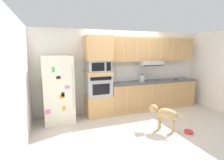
{
  "coord_description": "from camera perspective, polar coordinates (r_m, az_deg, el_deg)",
  "views": [
    {
      "loc": [
        -2.26,
        -4.07,
        1.91
      ],
      "look_at": [
        -0.72,
        0.15,
        1.14
      ],
      "focal_mm": 28.13,
      "sensor_mm": 36.0,
      "label": 1
    }
  ],
  "objects": [
    {
      "name": "microwave",
      "position": [
        5.02,
        -4.54,
        4.57
      ],
      "size": [
        0.64,
        0.54,
        0.32
      ],
      "color": "#A8AAAF",
      "rests_on": "appliance_mid_shelf"
    },
    {
      "name": "screwdriver",
      "position": [
        6.22,
        20.16,
        0.12
      ],
      "size": [
        0.17,
        0.16,
        0.03
      ],
      "color": "black",
      "rests_on": "countertop_slab"
    },
    {
      "name": "dog",
      "position": [
        4.39,
        16.49,
        -10.44
      ],
      "size": [
        0.59,
        0.68,
        0.62
      ],
      "rotation": [
        0.0,
        0.0,
        2.28
      ],
      "color": "tan",
      "rests_on": "ground"
    },
    {
      "name": "built_in_oven",
      "position": [
        5.1,
        -4.46,
        -1.7
      ],
      "size": [
        0.7,
        0.62,
        0.6
      ],
      "color": "#A8AAAF",
      "rests_on": "oven_base_cabinet"
    },
    {
      "name": "back_kitchen_wall",
      "position": [
        5.69,
        3.5,
        3.07
      ],
      "size": [
        6.2,
        0.12,
        2.5
      ],
      "primitive_type": "cube",
      "color": "silver",
      "rests_on": "ground"
    },
    {
      "name": "backsplash_panel",
      "position": [
        6.07,
        11.86,
        2.54
      ],
      "size": [
        3.01,
        0.02,
        0.5
      ],
      "primitive_type": "cube",
      "color": "white",
      "rests_on": "countertop_slab"
    },
    {
      "name": "side_panel_left",
      "position": [
        4.16,
        -27.24,
        -0.49
      ],
      "size": [
        0.12,
        7.1,
        2.5
      ],
      "primitive_type": "cube",
      "color": "silver",
      "rests_on": "ground"
    },
    {
      "name": "dog_food_bowl",
      "position": [
        4.61,
        23.63,
        -15.17
      ],
      "size": [
        0.2,
        0.2,
        0.06
      ],
      "color": "red",
      "rests_on": "ground"
    },
    {
      "name": "electric_kettle",
      "position": [
        5.57,
        9.67,
        0.55
      ],
      "size": [
        0.17,
        0.17,
        0.24
      ],
      "color": "#A8AAAF",
      "rests_on": "countertop_slab"
    },
    {
      "name": "refrigerator",
      "position": [
        4.86,
        -16.95,
        -2.91
      ],
      "size": [
        0.76,
        0.73,
        1.76
      ],
      "color": "silver",
      "rests_on": "ground"
    },
    {
      "name": "ground_plane",
      "position": [
        5.03,
        8.53,
        -12.68
      ],
      "size": [
        9.6,
        9.6,
        0.0
      ],
      "primitive_type": "plane",
      "color": "beige"
    },
    {
      "name": "appliance_upper_cabinet",
      "position": [
        5.0,
        -4.63,
        10.29
      ],
      "size": [
        0.74,
        0.62,
        0.68
      ],
      "primitive_type": "cube",
      "color": "tan",
      "rests_on": "microwave"
    },
    {
      "name": "lower_cabinet_run",
      "position": [
        5.96,
        13.09,
        -4.79
      ],
      "size": [
        2.97,
        0.63,
        0.88
      ],
      "color": "tan",
      "rests_on": "ground"
    },
    {
      "name": "oven_base_cabinet",
      "position": [
        5.25,
        -4.38,
        -8.13
      ],
      "size": [
        0.74,
        0.62,
        0.6
      ],
      "primitive_type": "cube",
      "color": "tan",
      "rests_on": "ground"
    },
    {
      "name": "countertop_slab",
      "position": [
        5.87,
        13.24,
        -0.43
      ],
      "size": [
        3.01,
        0.64,
        0.04
      ],
      "primitive_type": "cube",
      "color": "#4C4C51",
      "rests_on": "lower_cabinet_run"
    },
    {
      "name": "appliance_mid_shelf",
      "position": [
        5.04,
        -4.52,
        2.2
      ],
      "size": [
        0.74,
        0.62,
        0.1
      ],
      "primitive_type": "cube",
      "color": "tan",
      "rests_on": "built_in_oven"
    },
    {
      "name": "side_panel_right",
      "position": [
        6.53,
        30.99,
        2.55
      ],
      "size": [
        0.12,
        7.1,
        2.5
      ],
      "primitive_type": "cube",
      "color": "white",
      "rests_on": "ground"
    },
    {
      "name": "upper_cabinet_with_hood",
      "position": [
        5.88,
        12.91,
        9.43
      ],
      "size": [
        2.97,
        0.48,
        0.88
      ],
      "color": "tan",
      "rests_on": "backsplash_panel"
    }
  ]
}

